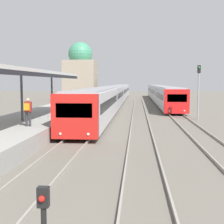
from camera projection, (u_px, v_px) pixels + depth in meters
platform_canopy at (22, 73)px, 20.78m from camera, size 4.00×18.64×3.36m
person_on_platform at (28, 110)px, 18.20m from camera, size 0.40×0.40×1.66m
train_near at (115, 94)px, 50.40m from camera, size 2.68×66.38×2.94m
train_far at (160, 93)px, 55.75m from camera, size 2.58×48.13×2.89m
signal_post_near at (44, 222)px, 5.44m from camera, size 0.20×0.22×1.67m
signal_mast_far at (199, 86)px, 28.40m from camera, size 0.28×0.29×5.02m
distant_domed_building at (81, 74)px, 56.17m from camera, size 5.57×5.57×10.66m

